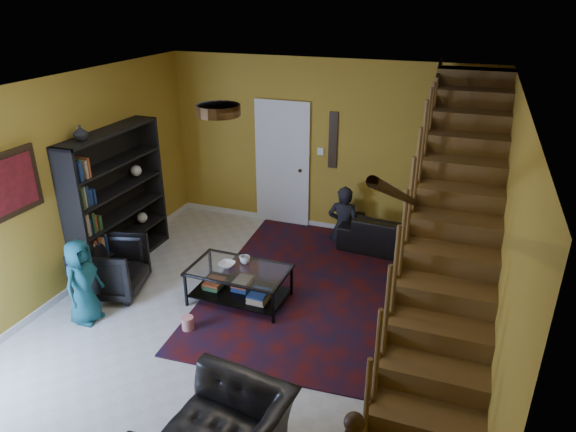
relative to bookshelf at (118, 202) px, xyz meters
name	(u,v)px	position (x,y,z in m)	size (l,w,h in m)	color
floor	(260,316)	(2.40, -0.60, -0.96)	(5.50, 5.50, 0.00)	beige
room	(213,249)	(1.07, 0.73, -0.91)	(5.50, 5.50, 5.50)	#B48C28
staircase	(450,242)	(4.53, -0.60, 0.43)	(0.95, 5.02, 3.18)	brown
bookshelf	(118,202)	(0.00, 0.00, 0.00)	(0.35, 1.80, 2.00)	black
door	(283,166)	(1.70, 2.12, 0.06)	(0.82, 0.05, 2.05)	silver
framed_picture	(12,184)	(-0.17, -1.50, 0.79)	(0.04, 0.74, 0.74)	maroon
wall_hanging	(333,140)	(2.55, 2.13, 0.59)	(0.14, 0.03, 0.90)	black
ceiling_fixture	(218,110)	(2.40, -1.40, 1.78)	(0.40, 0.40, 0.10)	#3F2814
rug	(356,284)	(3.36, 0.54, -0.95)	(3.76, 4.30, 0.02)	#420D0B
sofa	(406,236)	(3.86, 1.70, -0.68)	(1.97, 0.77, 0.57)	black
armchair_left	(111,267)	(0.35, -0.74, -0.59)	(0.79, 0.82, 0.74)	black
person_adult_a	(343,228)	(2.87, 1.75, -0.71)	(0.51, 0.33, 1.40)	black
person_adult_b	(408,242)	(3.90, 1.75, -0.79)	(0.61, 0.47, 1.25)	black
person_child	(82,282)	(0.45, -1.38, -0.42)	(0.53, 0.34, 1.08)	#174E58
coffee_table	(239,282)	(2.03, -0.37, -0.69)	(1.27, 0.76, 0.48)	black
cup_a	(245,260)	(2.05, -0.21, -0.44)	(0.13, 0.13, 0.10)	#999999
cup_b	(243,259)	(2.01, -0.18, -0.44)	(0.09, 0.09, 0.09)	#999999
bowl	(227,264)	(1.86, -0.36, -0.46)	(0.20, 0.20, 0.05)	#999999
vase	(80,133)	(0.00, -0.50, 1.13)	(0.18, 0.18, 0.19)	#999999
popcorn_bucket	(188,323)	(1.72, -1.16, -0.86)	(0.14, 0.14, 0.16)	red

